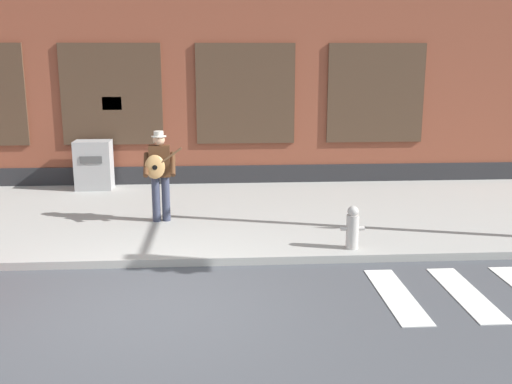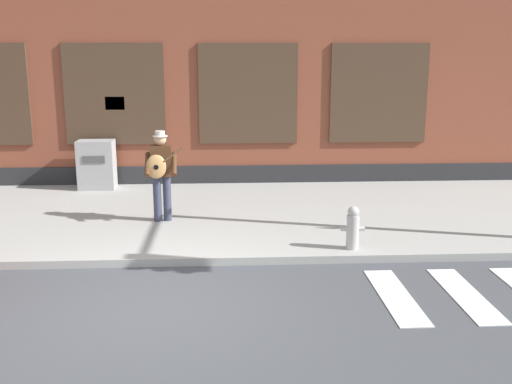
{
  "view_description": "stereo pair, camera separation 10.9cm",
  "coord_description": "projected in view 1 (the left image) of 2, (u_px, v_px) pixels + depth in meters",
  "views": [
    {
      "loc": [
        0.87,
        -7.2,
        3.2
      ],
      "look_at": [
        1.45,
        1.78,
        1.09
      ],
      "focal_mm": 42.0,
      "sensor_mm": 36.0,
      "label": 1
    },
    {
      "loc": [
        0.98,
        -7.2,
        3.2
      ],
      "look_at": [
        1.45,
        1.78,
        1.09
      ],
      "focal_mm": 42.0,
      "sensor_mm": 36.0,
      "label": 2
    }
  ],
  "objects": [
    {
      "name": "busker",
      "position": [
        159.0,
        171.0,
        10.91
      ],
      "size": [
        0.72,
        0.54,
        1.68
      ],
      "color": "#33384C",
      "rests_on": "sidewalk"
    },
    {
      "name": "fire_hydrant",
      "position": [
        352.0,
        228.0,
        9.52
      ],
      "size": [
        0.38,
        0.2,
        0.7
      ],
      "color": "#B2ADA8",
      "rests_on": "sidewalk"
    },
    {
      "name": "utility_box",
      "position": [
        94.0,
        165.0,
        13.63
      ],
      "size": [
        0.81,
        0.54,
        1.12
      ],
      "color": "#9E9E9E",
      "rests_on": "sidewalk"
    },
    {
      "name": "sidewalk",
      "position": [
        174.0,
        216.0,
        11.71
      ],
      "size": [
        28.0,
        5.4,
        0.13
      ],
      "color": "#9E9E99",
      "rests_on": "ground"
    },
    {
      "name": "building_backdrop",
      "position": [
        182.0,
        38.0,
        15.47
      ],
      "size": [
        28.0,
        4.06,
        7.11
      ],
      "color": "brown",
      "rests_on": "ground"
    },
    {
      "name": "ground_plane",
      "position": [
        152.0,
        308.0,
        7.67
      ],
      "size": [
        160.0,
        160.0,
        0.0
      ],
      "primitive_type": "plane",
      "color": "#424449"
    }
  ]
}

